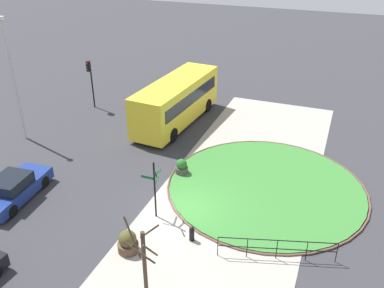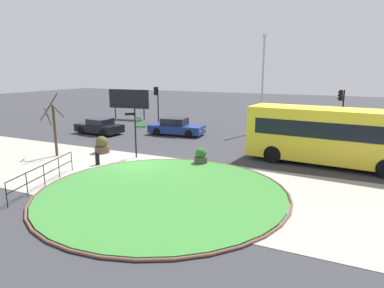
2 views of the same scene
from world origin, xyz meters
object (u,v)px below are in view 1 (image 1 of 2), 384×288
object	(u,v)px
signpost_directional	(155,186)
bus_yellow	(176,101)
street_tree_bare	(144,260)
planter_near_signpost	(182,167)
car_far_lane	(14,189)
lamppost_tall	(13,77)
traffic_light_near	(90,74)
bollard_foreground	(192,234)
planter_kerbside	(128,242)

from	to	relation	value
signpost_directional	bus_yellow	xyz separation A→B (m)	(10.70, 3.42, -0.10)
street_tree_bare	planter_near_signpost	bearing A→B (deg)	13.86
car_far_lane	lamppost_tall	xyz separation A→B (m)	(5.92, 4.43, 3.72)
traffic_light_near	bus_yellow	bearing A→B (deg)	90.23
traffic_light_near	planter_near_signpost	bearing A→B (deg)	58.47
bollard_foreground	planter_near_signpost	bearing A→B (deg)	27.09
bus_yellow	lamppost_tall	distance (m)	10.89
car_far_lane	planter_kerbside	distance (m)	7.68
signpost_directional	car_far_lane	distance (m)	7.81
traffic_light_near	street_tree_bare	xyz separation A→B (m)	(-15.59, -12.56, -0.89)
bollard_foreground	planter_kerbside	distance (m)	2.92
lamppost_tall	planter_kerbside	world-z (taller)	lamppost_tall
planter_kerbside	street_tree_bare	bearing A→B (deg)	-136.51
signpost_directional	bus_yellow	distance (m)	11.23
signpost_directional	lamppost_tall	bearing A→B (deg)	69.20
traffic_light_near	lamppost_tall	size ratio (longest dim) A/B	0.47
signpost_directional	lamppost_tall	xyz separation A→B (m)	(4.57, 12.03, 2.54)
bollard_foreground	planter_near_signpost	size ratio (longest dim) A/B	0.79
planter_near_signpost	street_tree_bare	distance (m)	9.28
lamppost_tall	street_tree_bare	bearing A→B (deg)	-123.85
bus_yellow	planter_kerbside	distance (m)	13.90
traffic_light_near	planter_kerbside	bearing A→B (deg)	39.43
lamppost_tall	planter_near_signpost	world-z (taller)	lamppost_tall
bollard_foreground	bus_yellow	world-z (taller)	bus_yellow
planter_kerbside	street_tree_bare	xyz separation A→B (m)	(-2.02, -1.92, 1.42)
signpost_directional	street_tree_bare	world-z (taller)	street_tree_bare
bus_yellow	lamppost_tall	world-z (taller)	lamppost_tall
street_tree_bare	signpost_directional	bearing A→B (deg)	21.44
traffic_light_near	planter_near_signpost	xyz separation A→B (m)	(-6.69, -10.36, -2.35)
bollard_foreground	street_tree_bare	distance (m)	4.02
signpost_directional	traffic_light_near	distance (m)	15.26
planter_kerbside	lamppost_tall	bearing A→B (deg)	58.64
signpost_directional	planter_kerbside	bearing A→B (deg)	178.95
planter_near_signpost	bollard_foreground	bearing A→B (deg)	-152.91
signpost_directional	bollard_foreground	xyz separation A→B (m)	(-1.05, -2.33, -1.42)
lamppost_tall	bus_yellow	bearing A→B (deg)	-54.56
bollard_foreground	street_tree_bare	bearing A→B (deg)	172.84
lamppost_tall	street_tree_bare	xyz separation A→B (m)	(-9.32, -13.90, -2.44)
traffic_light_near	street_tree_bare	world-z (taller)	street_tree_bare
car_far_lane	planter_kerbside	xyz separation A→B (m)	(-1.38, -7.56, -0.14)
car_far_lane	planter_kerbside	bearing A→B (deg)	-105.70
bollard_foreground	planter_kerbside	xyz separation A→B (m)	(-1.68, 2.38, 0.10)
car_far_lane	lamppost_tall	bearing A→B (deg)	31.41
bollard_foreground	car_far_lane	world-z (taller)	car_far_lane
car_far_lane	street_tree_bare	distance (m)	10.14
bus_yellow	planter_kerbside	xyz separation A→B (m)	(-13.43, -3.37, -1.22)
planter_near_signpost	car_far_lane	bearing A→B (deg)	127.07
signpost_directional	planter_near_signpost	distance (m)	4.38
bus_yellow	lamppost_tall	xyz separation A→B (m)	(-6.13, 8.61, 2.64)
car_far_lane	planter_near_signpost	world-z (taller)	car_far_lane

